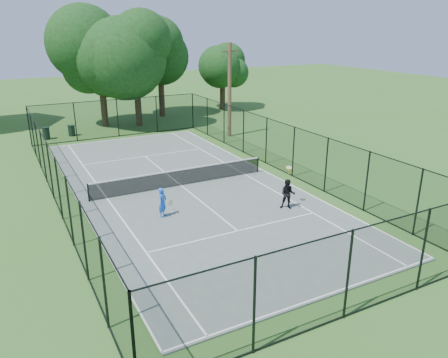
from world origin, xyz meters
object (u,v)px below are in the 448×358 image
utility_pole (230,90)px  player_blue (163,202)px  trash_bin_right (72,130)px  player_black (288,194)px  tennis_net (181,177)px  trash_bin_left (46,133)px

utility_pole → player_blue: (-10.24, -12.44, -2.91)m
trash_bin_right → player_black: size_ratio=0.43×
tennis_net → trash_bin_left: bearing=109.7°
utility_pole → player_black: 15.36m
utility_pole → trash_bin_right: bearing=151.9°
tennis_net → player_black: player_black is taller
player_blue → player_black: bearing=-18.8°
utility_pole → player_blue: size_ratio=5.11×
player_blue → trash_bin_right: bearing=93.1°
tennis_net → utility_pole: size_ratio=1.39×
trash_bin_left → player_blue: player_blue is taller
player_blue → player_black: 5.97m
player_black → utility_pole: bearing=72.3°
tennis_net → utility_pole: bearing=48.6°
tennis_net → player_black: size_ratio=4.98×
utility_pole → player_black: utility_pole is taller
player_black → tennis_net: bearing=121.8°
trash_bin_left → utility_pole: size_ratio=0.13×
trash_bin_right → player_black: (6.64, -20.36, 0.37)m
trash_bin_right → utility_pole: bearing=-28.1°
trash_bin_right → trash_bin_left: bearing=-172.3°
tennis_net → player_blue: size_ratio=7.13×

